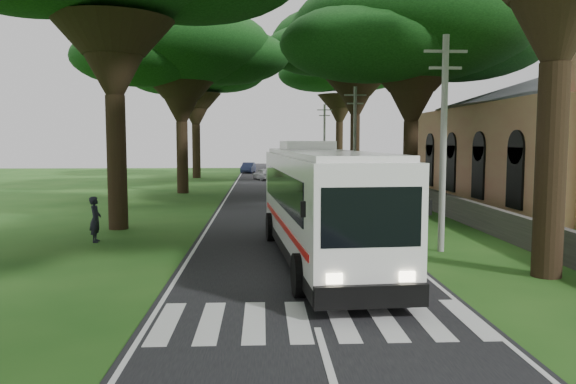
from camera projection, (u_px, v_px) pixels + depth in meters
ground at (308, 298)px, 14.90m from camera, size 140.00×140.00×0.00m
road at (279, 199)px, 39.77m from camera, size 8.00×120.00×0.04m
crosswalk at (315, 322)px, 12.91m from camera, size 8.00×3.00×0.01m
property_wall at (409, 191)px, 39.13m from camera, size 0.35×50.00×1.20m
church at (554, 129)px, 36.69m from camera, size 14.00×24.00×11.60m
pole_near at (443, 140)px, 20.73m from camera, size 1.60×0.24×8.00m
pole_mid at (355, 140)px, 40.63m from camera, size 1.60×0.24×8.00m
pole_far at (324, 140)px, 60.52m from camera, size 1.60×0.24×8.00m
tree_l_midb at (180, 48)px, 43.36m from camera, size 14.13×14.13×14.40m
tree_l_far at (195, 70)px, 61.17m from camera, size 12.55×12.55×14.68m
tree_r_mida at (413, 32)px, 34.17m from camera, size 14.92×14.92×14.02m
tree_r_midb at (356, 42)px, 51.82m from camera, size 15.60×15.60×16.65m
tree_r_far at (340, 68)px, 69.78m from camera, size 14.10×14.10×16.25m
coach_bus at (321, 202)px, 19.26m from camera, size 3.77×13.09×3.81m
distant_car_a at (264, 174)px, 58.54m from camera, size 2.62×3.92×1.24m
distant_car_b at (248, 168)px, 71.09m from camera, size 1.93×4.13×1.31m
pedestrian at (95, 219)px, 22.95m from camera, size 0.53×0.73×1.88m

